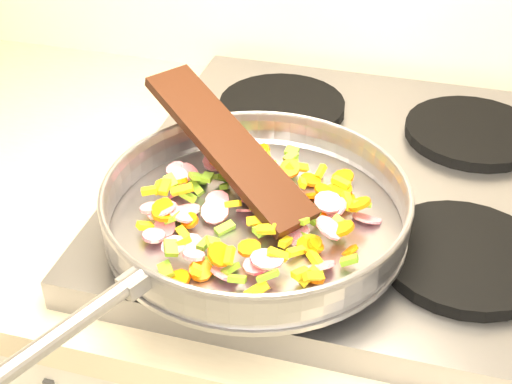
# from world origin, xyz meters

# --- Properties ---
(cooktop) EXTENTS (0.60, 0.60, 0.04)m
(cooktop) POSITION_xyz_m (-0.70, 1.67, 0.92)
(cooktop) COLOR #939399
(cooktop) RESTS_ON counter_top
(grate_fl) EXTENTS (0.19, 0.19, 0.02)m
(grate_fl) POSITION_xyz_m (-0.84, 1.52, 0.95)
(grate_fl) COLOR black
(grate_fl) RESTS_ON cooktop
(grate_fr) EXTENTS (0.19, 0.19, 0.02)m
(grate_fr) POSITION_xyz_m (-0.56, 1.52, 0.95)
(grate_fr) COLOR black
(grate_fr) RESTS_ON cooktop
(grate_bl) EXTENTS (0.19, 0.19, 0.02)m
(grate_bl) POSITION_xyz_m (-0.84, 1.81, 0.95)
(grate_bl) COLOR black
(grate_bl) RESTS_ON cooktop
(grate_br) EXTENTS (0.19, 0.19, 0.02)m
(grate_br) POSITION_xyz_m (-0.56, 1.81, 0.95)
(grate_br) COLOR black
(grate_br) RESTS_ON cooktop
(saute_pan) EXTENTS (0.39, 0.53, 0.06)m
(saute_pan) POSITION_xyz_m (-0.80, 1.50, 0.99)
(saute_pan) COLOR #9E9EA5
(saute_pan) RESTS_ON grate_fl
(vegetable_heap) EXTENTS (0.29, 0.28, 0.05)m
(vegetable_heap) POSITION_xyz_m (-0.80, 1.51, 0.98)
(vegetable_heap) COLOR #DC1541
(vegetable_heap) RESTS_ON saute_pan
(wooden_spatula) EXTENTS (0.25, 0.20, 0.10)m
(wooden_spatula) POSITION_xyz_m (-0.85, 1.56, 1.02)
(wooden_spatula) COLOR black
(wooden_spatula) RESTS_ON saute_pan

